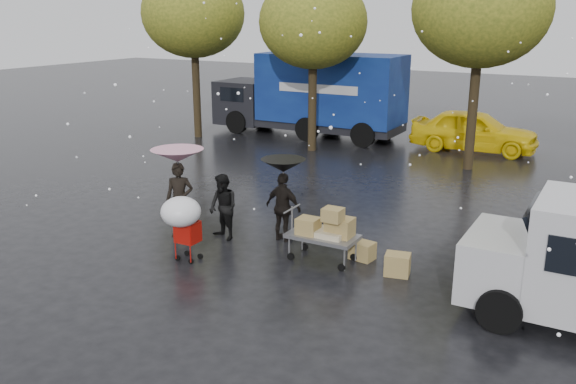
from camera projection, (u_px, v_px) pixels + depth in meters
The scene contains 13 objects.
ground at pixel (247, 251), 13.66m from camera, with size 90.00×90.00×0.00m, color black.
person_pink at pixel (180, 200), 14.33m from camera, with size 0.65×0.43×1.79m, color black.
person_middle at pixel (223, 207), 14.17m from camera, with size 0.76×0.59×1.56m, color black.
person_black at pixel (283, 207), 14.06m from camera, with size 0.95×0.40×1.63m, color black.
umbrella_pink at pixel (177, 156), 14.02m from camera, with size 1.22×1.22×2.12m.
umbrella_black at pixel (283, 166), 13.78m from camera, with size 1.02×1.02×1.96m.
vendor_cart at pixel (326, 229), 12.89m from camera, with size 1.52×0.80×1.27m.
shopping_cart at pixel (182, 215), 12.73m from camera, with size 0.84×0.84×1.46m.
blue_truck at pixel (313, 95), 25.98m from camera, with size 8.30×2.60×3.50m.
box_ground_near at pixel (397, 264), 12.36m from camera, with size 0.50×0.40×0.45m, color olive.
box_ground_far at pixel (362, 251), 13.16m from camera, with size 0.50×0.39×0.39m, color olive.
yellow_taxi at pixel (474, 131), 23.28m from camera, with size 1.89×4.71×1.60m, color yellow.
tree_row at pixel (392, 16), 20.82m from camera, with size 21.60×4.40×7.12m.
Camera 1 is at (7.04, -10.65, 5.13)m, focal length 38.00 mm.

